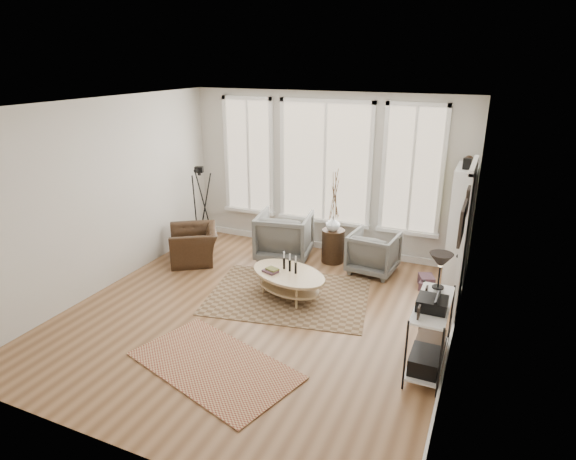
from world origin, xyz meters
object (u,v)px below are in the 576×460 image
at_px(armchair_right, 373,252).
at_px(accent_chair, 194,245).
at_px(side_table, 334,219).
at_px(coffee_table, 288,278).
at_px(armchair_left, 284,236).
at_px(low_shelf, 430,328).
at_px(bookcase, 460,226).

distance_m(armchair_right, accent_chair, 3.15).
bearing_deg(armchair_right, side_table, -5.54).
distance_m(coffee_table, armchair_right, 1.70).
relative_size(armchair_left, armchair_right, 1.22).
height_order(armchair_left, accent_chair, armchair_left).
xyz_separation_m(low_shelf, armchair_right, (-1.25, 2.36, -0.16)).
xyz_separation_m(armchair_left, side_table, (0.85, 0.21, 0.38)).
distance_m(coffee_table, accent_chair, 2.18).
relative_size(bookcase, accent_chair, 2.22).
relative_size(side_table, accent_chair, 1.80).
bearing_deg(side_table, accent_chair, -157.51).
bearing_deg(armchair_left, armchair_right, 171.90).
xyz_separation_m(coffee_table, armchair_right, (0.96, 1.40, 0.04)).
xyz_separation_m(bookcase, low_shelf, (-0.06, -2.52, -0.44)).
height_order(bookcase, low_shelf, bookcase).
distance_m(bookcase, coffee_table, 2.83).
xyz_separation_m(bookcase, armchair_right, (-1.31, -0.16, -0.60)).
bearing_deg(coffee_table, bookcase, 34.71).
xyz_separation_m(bookcase, armchair_left, (-2.92, -0.22, -0.53)).
relative_size(bookcase, low_shelf, 1.58).
height_order(coffee_table, accent_chair, accent_chair).
relative_size(armchair_right, side_table, 0.46).
bearing_deg(coffee_table, side_table, 82.92).
xyz_separation_m(bookcase, side_table, (-2.07, -0.02, -0.15)).
xyz_separation_m(coffee_table, accent_chair, (-2.09, 0.60, -0.01)).
distance_m(bookcase, side_table, 2.08).
bearing_deg(low_shelf, armchair_left, 141.28).
distance_m(coffee_table, armchair_left, 1.50).
bearing_deg(bookcase, low_shelf, -91.28).
relative_size(armchair_left, side_table, 0.56).
bearing_deg(low_shelf, side_table, 128.80).
height_order(coffee_table, armchair_left, armchair_left).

